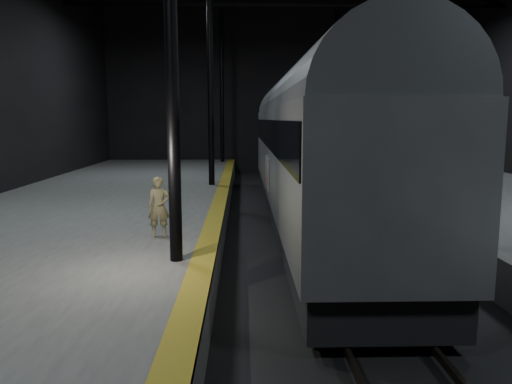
{
  "coord_description": "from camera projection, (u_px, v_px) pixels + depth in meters",
  "views": [
    {
      "loc": [
        -2.41,
        -14.12,
        3.92
      ],
      "look_at": [
        -2.06,
        -1.07,
        2.0
      ],
      "focal_mm": 35.0,
      "sensor_mm": 36.0,
      "label": 1
    }
  ],
  "objects": [
    {
      "name": "tactile_strip",
      "position": [
        214.0,
        221.0,
        14.36
      ],
      "size": [
        0.5,
        43.8,
        0.01
      ],
      "primitive_type": "cube",
      "color": "olive",
      "rests_on": "platform_left"
    },
    {
      "name": "train",
      "position": [
        310.0,
        141.0,
        17.84
      ],
      "size": [
        3.14,
        20.98,
        5.61
      ],
      "color": "#919499",
      "rests_on": "ground"
    },
    {
      "name": "track",
      "position": [
        325.0,
        252.0,
        14.59
      ],
      "size": [
        2.4,
        43.0,
        0.24
      ],
      "color": "#3F3328",
      "rests_on": "ground"
    },
    {
      "name": "woman",
      "position": [
        159.0,
        207.0,
        12.41
      ],
      "size": [
        0.6,
        0.44,
        1.5
      ],
      "primitive_type": "imported",
      "rotation": [
        0.0,
        0.0,
        0.15
      ],
      "color": "#94895B",
      "rests_on": "platform_left"
    },
    {
      "name": "ground",
      "position": [
        325.0,
        254.0,
        14.6
      ],
      "size": [
        44.0,
        44.0,
        0.0
      ],
      "primitive_type": "plane",
      "color": "black",
      "rests_on": "ground"
    },
    {
      "name": "platform_left",
      "position": [
        66.0,
        239.0,
        14.33
      ],
      "size": [
        9.0,
        43.8,
        1.0
      ],
      "primitive_type": "cube",
      "color": "#4F4F4D",
      "rests_on": "ground"
    }
  ]
}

